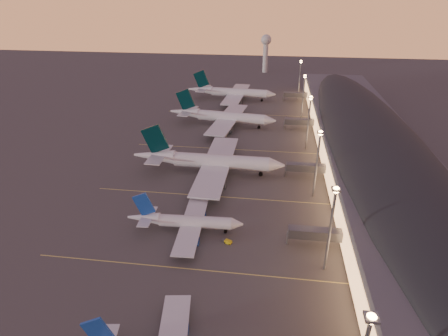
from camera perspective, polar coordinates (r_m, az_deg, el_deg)
ground at (r=110.70m, az=-4.27°, el=-13.44°), size 700.00×700.00×0.00m
airliner_narrow_north at (r=119.59m, az=-5.92°, el=-8.11°), size 36.88×32.91×13.19m
airliner_wide_near at (r=154.29m, az=-2.44°, el=1.07°), size 62.96×57.13×20.21m
airliner_wide_mid at (r=209.08m, az=-0.31°, el=7.83°), size 60.58×55.63×19.39m
airliner_wide_far at (r=259.50m, az=1.15°, el=11.44°), size 60.51×55.26×19.35m
terminal_building at (r=172.80m, az=21.41°, el=3.32°), size 56.35×255.00×17.46m
light_masts at (r=158.31m, az=13.35°, el=5.86°), size 2.20×217.20×25.90m
radar_tower at (r=346.88m, az=6.39°, el=17.85°), size 9.00×9.00×32.50m
lane_markings at (r=143.26m, az=-1.06°, el=-3.34°), size 90.00×180.36×0.00m
baggage_tug_c at (r=115.56m, az=0.46°, el=-11.13°), size 3.43×2.50×0.96m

